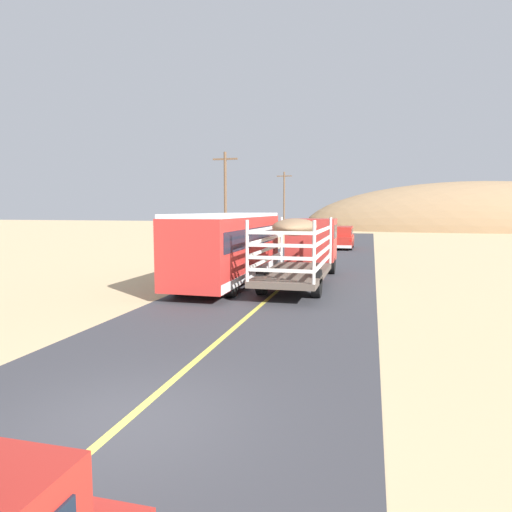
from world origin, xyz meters
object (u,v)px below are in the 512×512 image
Objects in this scene: livestock_truck at (306,243)px; bus at (229,246)px; power_pole_mid at (225,197)px; car_far at (342,236)px; power_pole_far at (284,201)px.

livestock_truck is 0.97× the size of bus.
power_pole_mid reaches higher than livestock_truck.
power_pole_far is (-9.85, 24.64, 3.61)m from car_far.
livestock_truck is 2.10× the size of car_far.
power_pole_mid reaches higher than car_far.
power_pole_mid is at bearing -90.00° from power_pole_far.
power_pole_far is (-6.02, 44.65, 2.95)m from bus.
bus reaches higher than livestock_truck.
bus is 20.38m from car_far.
bus is at bearing -147.75° from livestock_truck.
power_pole_far reaches higher than livestock_truck.
power_pole_mid is (-9.25, 15.64, 2.66)m from livestock_truck.
power_pole_mid is at bearing 120.59° from livestock_truck.
car_far is at bearing 79.17° from bus.
power_pole_mid is 0.95× the size of power_pole_far.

